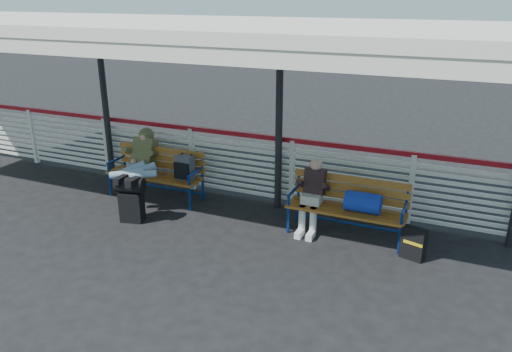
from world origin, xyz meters
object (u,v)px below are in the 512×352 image
at_px(luggage_stack, 131,198).
at_px(companion_person, 312,195).
at_px(bench_left, 164,168).
at_px(traveler_man, 138,167).
at_px(bench_right, 354,202).
at_px(suitcase_side, 413,243).

height_order(luggage_stack, companion_person, companion_person).
bearing_deg(bench_left, traveler_man, -132.51).
xyz_separation_m(luggage_stack, bench_right, (3.46, 0.88, 0.16)).
bearing_deg(companion_person, bench_right, 1.38).
relative_size(bench_right, suitcase_side, 3.93).
bearing_deg(bench_right, bench_left, 177.44).
bearing_deg(suitcase_side, companion_person, -174.78).
relative_size(traveler_man, companion_person, 1.43).
height_order(bench_left, companion_person, companion_person).
bearing_deg(bench_left, bench_right, -2.56).
bearing_deg(companion_person, bench_left, 176.53).
relative_size(luggage_stack, companion_person, 0.67).
bearing_deg(luggage_stack, suitcase_side, -5.54).
height_order(bench_right, suitcase_side, bench_right).
distance_m(traveler_man, suitcase_side, 4.77).
bearing_deg(bench_right, suitcase_side, -18.38).
distance_m(companion_person, suitcase_side, 1.67).
height_order(bench_right, companion_person, companion_person).
bearing_deg(luggage_stack, bench_right, 1.40).
relative_size(companion_person, suitcase_side, 2.50).
bearing_deg(suitcase_side, traveler_man, -165.69).
xyz_separation_m(bench_left, traveler_man, (-0.32, -0.35, 0.10)).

